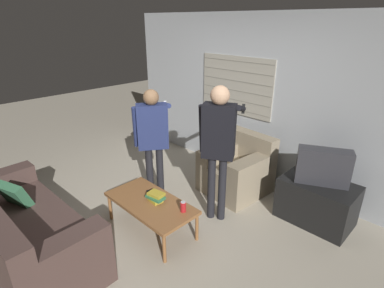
{
  "coord_description": "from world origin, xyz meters",
  "views": [
    {
      "loc": [
        2.58,
        -1.9,
        2.43
      ],
      "look_at": [
        0.16,
        0.55,
        1.0
      ],
      "focal_mm": 28.0,
      "sensor_mm": 36.0,
      "label": 1
    }
  ],
  "objects_px": {
    "coffee_table": "(151,204)",
    "person_right_standing": "(219,138)",
    "tv": "(323,167)",
    "person_left_standing": "(153,133)",
    "couch_blue": "(24,231)",
    "armchair_beige": "(238,170)",
    "book_stack": "(156,197)",
    "soda_can": "(183,207)",
    "spare_remote": "(152,191)"
  },
  "relations": [
    {
      "from": "coffee_table",
      "to": "soda_can",
      "type": "height_order",
      "value": "soda_can"
    },
    {
      "from": "person_right_standing",
      "to": "spare_remote",
      "type": "xyz_separation_m",
      "value": [
        -0.56,
        -0.61,
        -0.71
      ]
    },
    {
      "from": "person_left_standing",
      "to": "coffee_table",
      "type": "bearing_deg",
      "value": -97.84
    },
    {
      "from": "armchair_beige",
      "to": "tv",
      "type": "relative_size",
      "value": 1.46
    },
    {
      "from": "armchair_beige",
      "to": "soda_can",
      "type": "bearing_deg",
      "value": 105.11
    },
    {
      "from": "person_left_standing",
      "to": "spare_remote",
      "type": "bearing_deg",
      "value": -98.1
    },
    {
      "from": "person_left_standing",
      "to": "book_stack",
      "type": "relative_size",
      "value": 6.67
    },
    {
      "from": "couch_blue",
      "to": "tv",
      "type": "distance_m",
      "value": 3.5
    },
    {
      "from": "coffee_table",
      "to": "tv",
      "type": "height_order",
      "value": "tv"
    },
    {
      "from": "soda_can",
      "to": "tv",
      "type": "bearing_deg",
      "value": 57.45
    },
    {
      "from": "coffee_table",
      "to": "book_stack",
      "type": "distance_m",
      "value": 0.11
    },
    {
      "from": "coffee_table",
      "to": "tv",
      "type": "xyz_separation_m",
      "value": [
        1.36,
        1.61,
        0.41
      ]
    },
    {
      "from": "couch_blue",
      "to": "soda_can",
      "type": "bearing_deg",
      "value": 51.48
    },
    {
      "from": "armchair_beige",
      "to": "person_left_standing",
      "type": "distance_m",
      "value": 1.42
    },
    {
      "from": "person_left_standing",
      "to": "spare_remote",
      "type": "distance_m",
      "value": 0.79
    },
    {
      "from": "person_left_standing",
      "to": "book_stack",
      "type": "bearing_deg",
      "value": -92.52
    },
    {
      "from": "spare_remote",
      "to": "couch_blue",
      "type": "bearing_deg",
      "value": -78.38
    },
    {
      "from": "coffee_table",
      "to": "person_left_standing",
      "type": "xyz_separation_m",
      "value": [
        -0.53,
        0.5,
        0.65
      ]
    },
    {
      "from": "couch_blue",
      "to": "armchair_beige",
      "type": "relative_size",
      "value": 2.17
    },
    {
      "from": "soda_can",
      "to": "spare_remote",
      "type": "xyz_separation_m",
      "value": [
        -0.59,
        0.01,
        -0.05
      ]
    },
    {
      "from": "person_right_standing",
      "to": "soda_can",
      "type": "distance_m",
      "value": 0.9
    },
    {
      "from": "person_left_standing",
      "to": "person_right_standing",
      "type": "relative_size",
      "value": 0.92
    },
    {
      "from": "spare_remote",
      "to": "book_stack",
      "type": "bearing_deg",
      "value": 4.99
    },
    {
      "from": "coffee_table",
      "to": "spare_remote",
      "type": "bearing_deg",
      "value": 137.41
    },
    {
      "from": "coffee_table",
      "to": "person_right_standing",
      "type": "bearing_deg",
      "value": 61.96
    },
    {
      "from": "armchair_beige",
      "to": "person_left_standing",
      "type": "relative_size",
      "value": 0.58
    },
    {
      "from": "tv",
      "to": "spare_remote",
      "type": "distance_m",
      "value": 2.14
    },
    {
      "from": "armchair_beige",
      "to": "person_right_standing",
      "type": "height_order",
      "value": "person_right_standing"
    },
    {
      "from": "couch_blue",
      "to": "armchair_beige",
      "type": "bearing_deg",
      "value": 72.32
    },
    {
      "from": "couch_blue",
      "to": "soda_can",
      "type": "relative_size",
      "value": 16.16
    },
    {
      "from": "soda_can",
      "to": "spare_remote",
      "type": "height_order",
      "value": "soda_can"
    },
    {
      "from": "coffee_table",
      "to": "tv",
      "type": "bearing_deg",
      "value": 49.71
    },
    {
      "from": "armchair_beige",
      "to": "coffee_table",
      "type": "xyz_separation_m",
      "value": [
        -0.18,
        -1.52,
        0.03
      ]
    },
    {
      "from": "coffee_table",
      "to": "person_left_standing",
      "type": "relative_size",
      "value": 0.72
    },
    {
      "from": "person_left_standing",
      "to": "person_right_standing",
      "type": "bearing_deg",
      "value": -38.83
    },
    {
      "from": "spare_remote",
      "to": "person_left_standing",
      "type": "bearing_deg",
      "value": 166.02
    },
    {
      "from": "couch_blue",
      "to": "book_stack",
      "type": "relative_size",
      "value": 8.43
    },
    {
      "from": "couch_blue",
      "to": "spare_remote",
      "type": "height_order",
      "value": "couch_blue"
    },
    {
      "from": "couch_blue",
      "to": "tv",
      "type": "relative_size",
      "value": 3.17
    },
    {
      "from": "soda_can",
      "to": "spare_remote",
      "type": "bearing_deg",
      "value": 179.45
    },
    {
      "from": "person_right_standing",
      "to": "armchair_beige",
      "type": "bearing_deg",
      "value": 77.2
    },
    {
      "from": "couch_blue",
      "to": "armchair_beige",
      "type": "distance_m",
      "value": 2.87
    },
    {
      "from": "tv",
      "to": "soda_can",
      "type": "distance_m",
      "value": 1.77
    },
    {
      "from": "armchair_beige",
      "to": "coffee_table",
      "type": "bearing_deg",
      "value": 88.16
    },
    {
      "from": "couch_blue",
      "to": "coffee_table",
      "type": "xyz_separation_m",
      "value": [
        0.61,
        1.24,
        0.04
      ]
    },
    {
      "from": "armchair_beige",
      "to": "book_stack",
      "type": "relative_size",
      "value": 3.88
    },
    {
      "from": "coffee_table",
      "to": "soda_can",
      "type": "relative_size",
      "value": 9.22
    },
    {
      "from": "tv",
      "to": "person_left_standing",
      "type": "relative_size",
      "value": 0.4
    },
    {
      "from": "couch_blue",
      "to": "person_left_standing",
      "type": "relative_size",
      "value": 1.26
    },
    {
      "from": "book_stack",
      "to": "couch_blue",
      "type": "bearing_deg",
      "value": -116.22
    }
  ]
}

